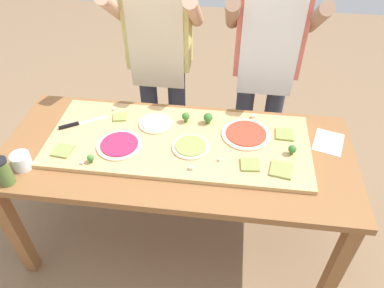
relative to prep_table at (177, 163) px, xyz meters
The scene contains 27 objects.
ground_plane 0.69m from the prep_table, ahead, with size 8.00×8.00×0.00m, color #896B4C.
prep_table is the anchor object (origin of this frame).
cutting_board 0.12m from the prep_table, 85.97° to the left, with size 1.40×0.57×0.02m, color tan.
chefs_knife 0.61m from the prep_table, 169.61° to the left, with size 0.24×0.16×0.02m.
pizza_whole_pesto_green 0.15m from the prep_table, ahead, with size 0.20×0.20×0.02m.
pizza_whole_beet_magenta 0.33m from the prep_table, behind, with size 0.24×0.24×0.02m.
pizza_whole_tomato_red 0.41m from the prep_table, 20.82° to the left, with size 0.27×0.27×0.02m.
pizza_whole_white_garlic 0.26m from the prep_table, 130.84° to the left, with size 0.19×0.19×0.02m.
pizza_slice_far_right 0.61m from the prep_table, 168.81° to the right, with size 0.09×0.09×0.01m, color #899E4C.
pizza_slice_near_left 0.56m from the prep_table, 11.84° to the right, with size 0.11×0.11×0.01m, color #899E4C.
pizza_slice_center 0.43m from the prep_table, 151.14° to the left, with size 0.07×0.07×0.01m, color #899E4C.
pizza_slice_near_right 0.42m from the prep_table, 14.02° to the right, with size 0.09×0.09×0.01m, color #899E4C.
pizza_slice_far_left 0.61m from the prep_table, 15.95° to the left, with size 0.10×0.10×0.01m, color #899E4C.
broccoli_floret_center_left 0.26m from the prep_table, 84.84° to the left, with size 0.04×0.04×0.06m.
broccoli_floret_back_right 0.47m from the prep_table, 157.08° to the right, with size 0.04×0.04×0.05m.
broccoli_floret_back_left 0.31m from the prep_table, 56.09° to the left, with size 0.05×0.05×0.07m.
broccoli_floret_center_right 0.61m from the prep_table, ahead, with size 0.04×0.04×0.06m.
cheese_crumble_a 0.50m from the prep_table, 157.11° to the right, with size 0.01×0.01×0.01m, color silver.
cheese_crumble_b 0.51m from the prep_table, 36.71° to the left, with size 0.02×0.02×0.02m, color silver.
cheese_crumble_c 0.28m from the prep_table, 19.24° to the right, with size 0.01×0.01×0.01m, color silver.
cheese_crumble_d 0.51m from the prep_table, 146.94° to the left, with size 0.02×0.02×0.02m, color silver.
cheese_crumble_e 0.23m from the prep_table, 58.52° to the right, with size 0.02×0.02×0.02m, color white.
flour_cup 0.79m from the prep_table, 163.20° to the right, with size 0.10×0.10×0.08m.
sauce_jar 0.86m from the prep_table, 156.62° to the right, with size 0.07×0.07×0.15m.
recipe_note 0.83m from the prep_table, 11.36° to the left, with size 0.15×0.19×0.00m, color white.
cook_left 0.78m from the prep_table, 107.37° to the left, with size 0.54×0.39×1.67m.
cook_right 0.88m from the prep_table, 55.92° to the left, with size 0.54×0.39×1.67m.
Camera 1 is at (0.26, -1.42, 2.11)m, focal length 34.46 mm.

